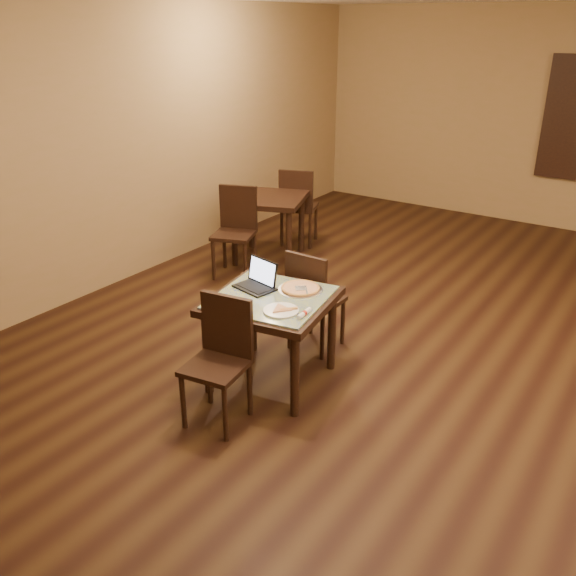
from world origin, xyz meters
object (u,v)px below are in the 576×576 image
Objects in this scene: pizza_pan at (300,289)px; laptop at (258,280)px; other_table_b_chair_near at (236,226)px; other_table_b_chair_far at (298,203)px; other_table_b at (269,207)px; chair_main_near at (221,353)px; chair_main_far at (312,296)px; tiled_table at (271,308)px.

laptop is at bearing -156.57° from pizza_pan.
laptop is 0.35m from pizza_pan.
other_table_b_chair_near is 1.00× the size of other_table_b_chair_far.
laptop is at bearing -76.25° from other_table_b.
other_table_b_chair_far reaches higher than chair_main_near.
chair_main_far is at bearing 105.51° from other_table_b_chair_far.
laptop is (-0.20, -0.52, 0.28)m from chair_main_far.
other_table_b_chair_far is at bearing 66.72° from other_table_b.
chair_main_far is at bearing 80.99° from tiled_table.
other_table_b is (-1.69, 1.69, 0.13)m from chair_main_far.
chair_main_near is at bearing -80.45° from other_table_b.
other_table_b_chair_near and other_table_b_chair_far have the same top height.
other_table_b_chair_near is at bearing -113.28° from other_table_b.
laptop is (-0.20, 0.10, 0.16)m from tiled_table.
other_table_b_chair_far reaches higher than tiled_table.
chair_main_near is 3.90m from other_table_b_chair_far.
other_table_b_chair_far is at bearing 66.72° from other_table_b_chair_near.
laptop is 0.33× the size of other_table_b.
other_table_b is 1.06× the size of other_table_b_chair_near.
chair_main_far is (0.01, 1.23, -0.01)m from chair_main_near.
chair_main_far reaches higher than other_table_b.
tiled_table is 2.86m from other_table_b.
pizza_pan is at bearing 109.19° from chair_main_far.
other_table_b is 0.61m from other_table_b_chair_far.
tiled_table is 2.89× the size of pizza_pan.
tiled_table is 1.11× the size of chair_main_far.
other_table_b_chair_near is at bearing 126.17° from tiled_table.
tiled_table is 0.29m from pizza_pan.
chair_main_near is at bearing 94.71° from other_table_b_chair_far.
other_table_b_chair_near is (-0.03, -0.61, -0.08)m from other_table_b.
other_table_b is at bearing 66.72° from other_table_b_chair_near.
chair_main_far reaches higher than pizza_pan.
other_table_b_chair_near reaches higher than pizza_pan.
laptop reaches higher than other_table_b.
other_table_b_chair_far reaches higher than laptop.
chair_main_near reaches higher than other_table_b.
tiled_table is at bearing 91.44° from chair_main_far.
other_table_b is (-1.68, 2.93, 0.12)m from chair_main_near.
chair_main_near reaches higher than pizza_pan.
laptop is at bearing -66.74° from other_table_b_chair_near.
other_table_b is (-1.49, 2.21, -0.16)m from laptop.
pizza_pan reaches higher than tiled_table.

